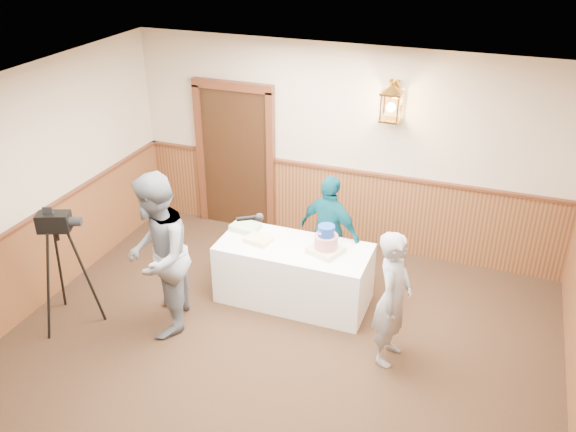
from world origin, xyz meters
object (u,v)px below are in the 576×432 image
sheet_cake_yellow (258,240)px  baker (393,298)px  tiered_cake (326,242)px  assistant_p (330,232)px  sheet_cake_green (246,227)px  interviewer (157,256)px  tv_camera_rig (65,275)px  display_table (294,273)px

sheet_cake_yellow → baker: size_ratio=0.20×
sheet_cake_yellow → baker: 1.84m
tiered_cake → assistant_p: assistant_p is taller
sheet_cake_yellow → sheet_cake_green: sheet_cake_green is taller
baker → assistant_p: baker is taller
interviewer → baker: (2.51, 0.39, -0.19)m
tiered_cake → tv_camera_rig: bearing=-153.9°
interviewer → assistant_p: bearing=115.0°
tiered_cake → tv_camera_rig: (-2.65, -1.30, -0.26)m
display_table → assistant_p: (0.29, 0.49, 0.36)m
interviewer → tv_camera_rig: (-1.07, -0.28, -0.32)m
assistant_p → sheet_cake_yellow: bearing=56.4°
sheet_cake_green → tv_camera_rig: (-1.57, -1.48, -0.16)m
interviewer → assistant_p: size_ratio=1.28×
tiered_cake → tv_camera_rig: size_ratio=0.31×
display_table → baker: bearing=-26.2°
tiered_cake → baker: bearing=-34.9°
baker → assistant_p: bearing=47.6°
baker → sheet_cake_green: bearing=73.7°
tiered_cake → sheet_cake_yellow: tiered_cake is taller
display_table → tv_camera_rig: bearing=-150.0°
interviewer → baker: size_ratio=1.25×
display_table → interviewer: size_ratio=0.95×
display_table → sheet_cake_yellow: 0.60m
display_table → interviewer: interviewer is taller
sheet_cake_yellow → tv_camera_rig: (-1.83, -1.26, -0.15)m
display_table → baker: (1.31, -0.64, 0.38)m
tv_camera_rig → interviewer: bearing=-8.2°
tiered_cake → tv_camera_rig: 2.97m
display_table → tv_camera_rig: (-2.26, -1.31, 0.26)m
tv_camera_rig → sheet_cake_green: bearing=20.6°
sheet_cake_yellow → interviewer: interviewer is taller
baker → sheet_cake_yellow: bearing=76.9°
tv_camera_rig → assistant_p: bearing=12.5°
display_table → baker: size_ratio=1.19×
sheet_cake_yellow → interviewer: size_ratio=0.16×
baker → display_table: bearing=69.6°
interviewer → baker: bearing=78.1°
display_table → sheet_cake_green: (-0.70, 0.17, 0.41)m
tiered_cake → baker: size_ratio=0.29×
sheet_cake_yellow → sheet_cake_green: bearing=140.5°
tiered_cake → sheet_cake_green: bearing=170.9°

